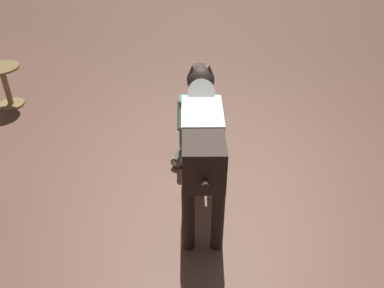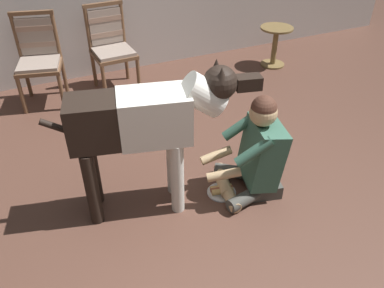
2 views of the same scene
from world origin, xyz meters
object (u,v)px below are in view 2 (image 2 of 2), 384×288
at_px(dining_chair_left_of_pair, 38,55).
at_px(person_sitting_on_floor, 256,154).
at_px(dining_chair_right_of_pair, 110,44).
at_px(large_dog, 147,122).
at_px(round_side_table, 275,43).
at_px(hot_dog_on_plate, 222,190).

bearing_deg(dining_chair_left_of_pair, person_sitting_on_floor, -60.45).
distance_m(dining_chair_right_of_pair, large_dog, 2.19).
distance_m(large_dog, round_side_table, 3.09).
distance_m(person_sitting_on_floor, round_side_table, 2.62).
bearing_deg(dining_chair_right_of_pair, person_sitting_on_floor, -77.37).
relative_size(dining_chair_right_of_pair, person_sitting_on_floor, 1.13).
distance_m(dining_chair_right_of_pair, round_side_table, 2.16).
distance_m(person_sitting_on_floor, large_dog, 0.92).
bearing_deg(hot_dog_on_plate, large_dog, 166.61).
distance_m(dining_chair_left_of_pair, dining_chair_right_of_pair, 0.80).
bearing_deg(person_sitting_on_floor, large_dog, 166.61).
relative_size(large_dog, round_side_table, 2.83).
height_order(person_sitting_on_floor, hot_dog_on_plate, person_sitting_on_floor).
bearing_deg(dining_chair_left_of_pair, round_side_table, -5.43).
distance_m(large_dog, hot_dog_on_plate, 0.93).
bearing_deg(hot_dog_on_plate, person_sitting_on_floor, -13.39).
bearing_deg(dining_chair_right_of_pair, large_dog, -97.46).
bearing_deg(hot_dog_on_plate, dining_chair_right_of_pair, 96.74).
bearing_deg(dining_chair_left_of_pair, large_dog, -76.39).
distance_m(dining_chair_left_of_pair, hot_dog_on_plate, 2.58).
relative_size(dining_chair_right_of_pair, round_side_table, 1.86).
height_order(dining_chair_right_of_pair, hot_dog_on_plate, dining_chair_right_of_pair).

